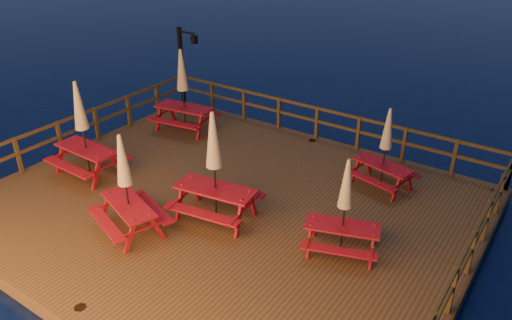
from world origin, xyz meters
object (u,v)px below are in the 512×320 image
Objects in this scene: picnic_table_1 at (214,166)px; picnic_table_2 at (385,147)px; lamp_post at (184,61)px; picnic_table_0 at (183,89)px.

picnic_table_2 is (2.75, 3.76, -0.27)m from picnic_table_1.
picnic_table_1 reaches higher than picnic_table_2.
lamp_post reaches higher than picnic_table_0.
picnic_table_0 is 1.00× the size of picnic_table_1.
picnic_table_1 reaches higher than picnic_table_0.
lamp_post is 1.08× the size of picnic_table_0.
picnic_table_1 is (4.23, -3.60, 0.01)m from picnic_table_0.
picnic_table_1 is at bearing -43.00° from lamp_post.
picnic_table_0 is at bearing 130.71° from picnic_table_1.
picnic_table_0 reaches higher than picnic_table_2.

